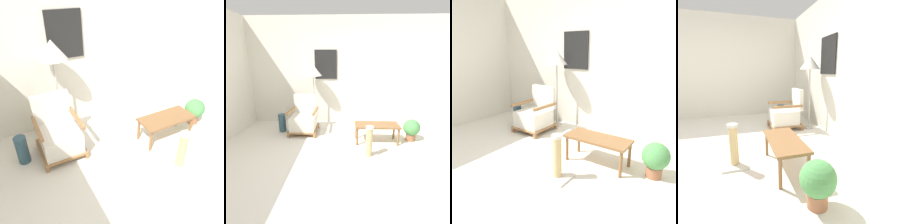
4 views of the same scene
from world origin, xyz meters
The scene contains 8 objects.
ground_plane centered at (0.00, 0.00, 0.00)m, with size 14.00×14.00×0.00m, color silver.
wall_back centered at (0.00, 2.34, 1.35)m, with size 8.00×0.09×2.70m.
armchair centered at (-1.04, 1.56, 0.31)m, with size 0.63×0.68×0.87m.
floor_lamp centered at (-0.86, 2.04, 1.37)m, with size 0.43×0.43×1.56m.
coffee_table centered at (0.58, 1.08, 0.34)m, with size 0.90×0.41×0.39m.
vase centered at (-1.58, 1.58, 0.21)m, with size 0.17×0.17×0.43m, color #2D4C5B.
potted_plant centered at (1.33, 1.18, 0.27)m, with size 0.35×0.35×0.46m.
scratching_post centered at (0.34, 0.45, 0.22)m, with size 0.34×0.34×0.58m.
Camera 1 is at (-1.56, -1.08, 2.29)m, focal length 35.00 mm.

